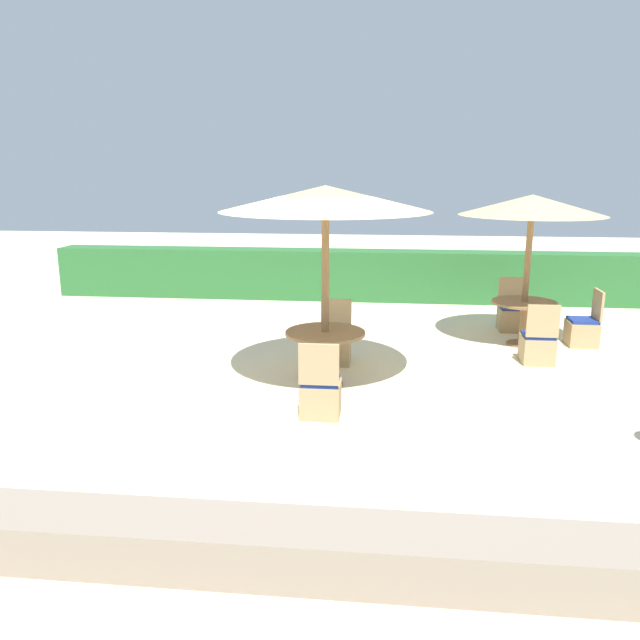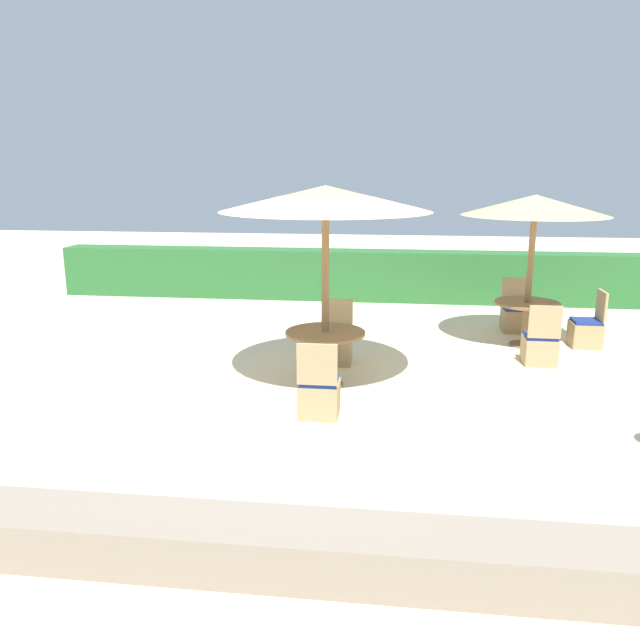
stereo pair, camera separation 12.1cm
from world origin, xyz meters
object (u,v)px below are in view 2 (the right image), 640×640
object	(u,v)px
patio_chair_back_right_south	(540,347)
patio_chair_center_south	(319,394)
round_table_center	(325,343)
patio_chair_center_north	(336,346)
patio_chair_back_right_east	(586,331)
patio_chair_back_right_north	(515,317)
parasol_center	(326,199)
round_table_back_right	(527,312)
parasol_back_right	(535,206)

from	to	relation	value
patio_chair_back_right_south	patio_chair_center_south	xyz separation A→B (m)	(-3.00, -2.37, 0.00)
round_table_center	patio_chair_center_north	distance (m)	1.08
patio_chair_back_right_east	round_table_center	world-z (taller)	patio_chair_back_right_east
patio_chair_back_right_north	parasol_center	world-z (taller)	parasol_center
patio_chair_back_right_east	patio_chair_center_north	xyz separation A→B (m)	(-3.96, -1.34, 0.00)
patio_chair_back_right_south	round_table_center	world-z (taller)	patio_chair_back_right_south
round_table_center	patio_chair_center_south	size ratio (longest dim) A/B	1.13
round_table_back_right	patio_chair_back_right_south	world-z (taller)	patio_chair_back_right_south
round_table_back_right	patio_chair_center_south	world-z (taller)	patio_chair_center_south
round_table_back_right	patio_chair_center_north	world-z (taller)	patio_chair_center_north
round_table_back_right	patio_chair_back_right_north	size ratio (longest dim) A/B	1.11
parasol_back_right	patio_chair_center_north	xyz separation A→B (m)	(-2.98, -1.29, -1.99)
parasol_back_right	round_table_center	size ratio (longest dim) A/B	2.31
patio_chair_back_right_east	patio_chair_back_right_north	world-z (taller)	same
round_table_back_right	patio_chair_back_right_south	xyz separation A→B (m)	(0.02, -1.00, -0.31)
parasol_back_right	patio_chair_back_right_east	xyz separation A→B (m)	(0.98, 0.05, -1.99)
round_table_back_right	parasol_center	bearing A→B (deg)	-142.58
patio_chair_back_right_north	patio_chair_center_north	world-z (taller)	same
round_table_back_right	round_table_center	bearing A→B (deg)	-142.58
patio_chair_back_right_north	patio_chair_back_right_south	size ratio (longest dim) A/B	1.00
patio_chair_back_right_east	round_table_center	distance (m)	4.66
patio_chair_back_right_north	round_table_center	bearing A→B (deg)	47.11
round_table_back_right	parasol_center	size ratio (longest dim) A/B	0.39
patio_chair_back_right_east	parasol_center	distance (m)	5.14
patio_chair_center_north	patio_chair_back_right_east	bearing A→B (deg)	-161.29
patio_chair_back_right_east	patio_chair_center_south	size ratio (longest dim) A/B	1.00
patio_chair_back_right_north	round_table_center	world-z (taller)	patio_chair_back_right_north
parasol_back_right	patio_chair_back_right_north	world-z (taller)	parasol_back_right
patio_chair_center_north	patio_chair_center_south	bearing A→B (deg)	90.08
patio_chair_back_right_south	patio_chair_back_right_east	bearing A→B (deg)	47.66
patio_chair_back_right_north	round_table_back_right	bearing A→B (deg)	89.54
parasol_center	patio_chair_center_north	bearing A→B (deg)	87.40
patio_chair_center_north	patio_chair_back_right_south	bearing A→B (deg)	-174.48
parasol_back_right	patio_chair_center_north	world-z (taller)	parasol_back_right
parasol_back_right	parasol_center	xyz separation A→B (m)	(-3.03, -2.32, 0.20)
round_table_back_right	patio_chair_back_right_east	world-z (taller)	patio_chair_back_right_east
round_table_center	patio_chair_back_right_north	bearing A→B (deg)	47.11
patio_chair_back_right_east	round_table_center	xyz separation A→B (m)	(-4.00, -2.37, 0.32)
parasol_back_right	patio_chair_back_right_east	world-z (taller)	parasol_back_right
patio_chair_back_right_north	patio_chair_center_north	size ratio (longest dim) A/B	1.00
patio_chair_back_right_east	patio_chair_back_right_north	xyz separation A→B (m)	(-0.97, 0.90, 0.00)
patio_chair_center_south	round_table_center	bearing A→B (deg)	92.69
patio_chair_back_right_south	round_table_back_right	bearing A→B (deg)	91.07
parasol_back_right	round_table_center	distance (m)	4.16
round_table_back_right	round_table_center	size ratio (longest dim) A/B	0.98
patio_chair_back_right_east	patio_chair_center_north	bearing A→B (deg)	108.71
parasol_back_right	round_table_center	bearing A→B (deg)	-142.58
patio_chair_center_south	round_table_back_right	bearing A→B (deg)	48.52
round_table_back_right	patio_chair_center_south	distance (m)	4.51
round_table_back_right	patio_chair_back_right_north	xyz separation A→B (m)	(0.01, 0.95, -0.31)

